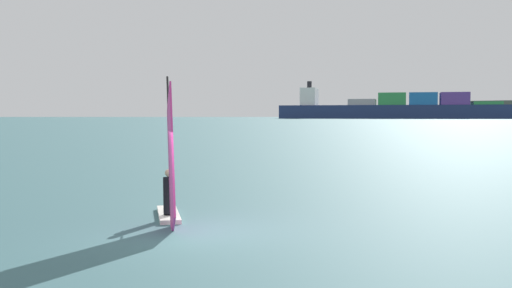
% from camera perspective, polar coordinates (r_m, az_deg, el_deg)
% --- Properties ---
extents(ground_plane, '(4000.00, 4000.00, 0.00)m').
position_cam_1_polar(ground_plane, '(15.18, -6.42, -8.34)').
color(ground_plane, '#386066').
extents(windsurfer, '(2.84, 3.95, 4.31)m').
position_cam_1_polar(windsurfer, '(16.46, -8.26, -3.67)').
color(windsurfer, white).
rests_on(windsurfer, ground_plane).
extents(cargo_ship, '(206.01, 61.03, 32.87)m').
position_cam_1_polar(cargo_ship, '(522.85, 13.58, 3.35)').
color(cargo_ship, navy).
rests_on(cargo_ship, ground_plane).
extents(distant_headland, '(893.96, 502.95, 26.70)m').
position_cam_1_polar(distant_headland, '(1237.20, 17.88, 3.13)').
color(distant_headland, '#4C564C').
rests_on(distant_headland, ground_plane).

